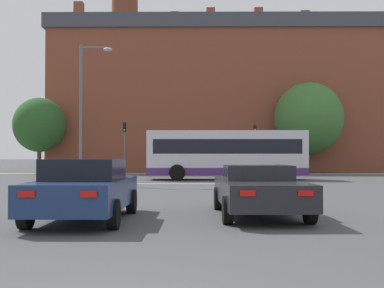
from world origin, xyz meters
TOP-DOWN VIEW (x-y plane):
  - stop_line_strip at (0.00, 21.93)m, footprint 8.02×0.30m
  - far_pavement at (0.00, 36.64)m, footprint 68.91×2.50m
  - brick_civic_building at (2.64, 45.37)m, footprint 32.97×11.16m
  - car_saloon_left at (-2.03, 6.94)m, footprint 2.06×4.62m
  - car_roadster_right at (2.22, 7.85)m, footprint 2.18×4.82m
  - bus_crossing_lead at (2.58, 26.38)m, footprint 10.04×2.73m
  - traffic_light_far_left at (-5.42, 36.17)m, footprint 0.26×0.31m
  - traffic_light_far_right at (5.63, 35.93)m, footprint 0.26×0.31m
  - street_lamp_junction at (-5.36, 21.50)m, footprint 1.79×0.36m
  - pedestrian_waiting at (-1.74, 35.78)m, footprint 0.45×0.36m
  - pedestrian_walking_east at (9.32, 36.67)m, footprint 0.45×0.33m
  - pedestrian_walking_west at (5.86, 35.93)m, footprint 0.44×0.44m
  - tree_by_building at (-13.34, 38.26)m, footprint 4.62×4.62m
  - tree_kerbside at (9.67, 41.51)m, footprint 3.62×3.62m
  - tree_distant at (10.75, 38.50)m, footprint 6.11×6.11m

SIDE VIEW (x-z plane):
  - stop_line_strip at x=0.00m, z-range 0.00..0.01m
  - far_pavement at x=0.00m, z-range 0.00..0.01m
  - car_roadster_right at x=2.22m, z-range 0.02..1.31m
  - car_saloon_left at x=-2.03m, z-range 0.02..1.49m
  - pedestrian_walking_west at x=5.86m, z-range 0.16..1.92m
  - pedestrian_waiting at x=-1.74m, z-range 0.16..1.92m
  - pedestrian_walking_east at x=9.32m, z-range 0.18..2.03m
  - bus_crossing_lead at x=2.58m, z-range 0.11..3.23m
  - traffic_light_far_right at x=5.63m, z-range 0.72..4.85m
  - traffic_light_far_left at x=-5.42m, z-range 0.74..5.12m
  - tree_kerbside at x=9.67m, z-range 0.97..6.74m
  - tree_by_building at x=-13.34m, z-range 0.93..7.66m
  - street_lamp_junction at x=-5.36m, z-range 0.77..8.36m
  - tree_distant at x=10.75m, z-range 0.85..8.96m
  - brick_civic_building at x=2.64m, z-range -2.93..18.18m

